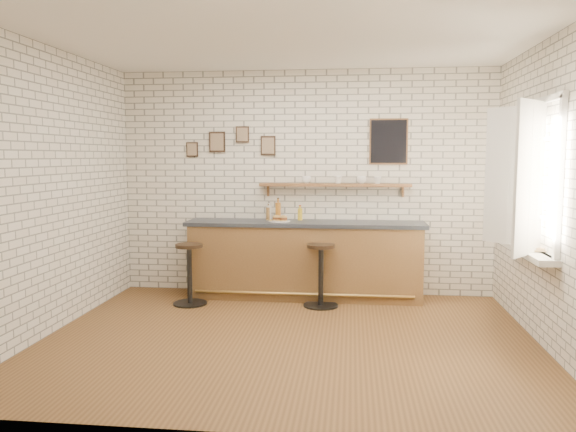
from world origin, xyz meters
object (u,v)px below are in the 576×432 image
object	(u,v)px
bitters_bottle_amber	(278,211)
bar_counter	(305,260)
bitters_bottle_brown	(269,213)
book_lower	(529,249)
ciabatta_sandwich	(280,218)
shelf_cup_a	(307,180)
bitters_bottle_white	(269,212)
bar_stool_right	(321,273)
sandwich_plate	(279,221)
condiment_bottle_yellow	(300,214)
book_upper	(528,247)
shelf_cup_c	(361,180)
bar_stool_left	(190,272)
shelf_cup_d	(378,180)
shelf_cup_b	(338,180)

from	to	relation	value
bitters_bottle_amber	bar_counter	bearing A→B (deg)	-22.10
bitters_bottle_brown	book_lower	world-z (taller)	bitters_bottle_brown
bar_counter	ciabatta_sandwich	bearing A→B (deg)	-174.47
ciabatta_sandwich	shelf_cup_a	xyz separation A→B (m)	(0.33, 0.23, 0.49)
ciabatta_sandwich	bitters_bottle_white	xyz separation A→B (m)	(-0.17, 0.18, 0.05)
bar_stool_right	book_lower	bearing A→B (deg)	-27.42
sandwich_plate	condiment_bottle_yellow	bearing A→B (deg)	35.70
bitters_bottle_amber	book_lower	distance (m)	3.21
shelf_cup_a	book_upper	world-z (taller)	shelf_cup_a
sandwich_plate	bitters_bottle_white	world-z (taller)	bitters_bottle_white
ciabatta_sandwich	bar_stool_right	distance (m)	0.93
sandwich_plate	bitters_bottle_brown	xyz separation A→B (m)	(-0.17, 0.18, 0.08)
shelf_cup_c	bitters_bottle_brown	bearing A→B (deg)	120.57
bar_stool_left	shelf_cup_d	world-z (taller)	shelf_cup_d
bitters_bottle_amber	condiment_bottle_yellow	distance (m)	0.30
sandwich_plate	book_lower	size ratio (longest dim) A/B	1.28
book_upper	bitters_bottle_amber	bearing A→B (deg)	167.27
book_upper	shelf_cup_a	bearing A→B (deg)	162.60
bar_stool_right	book_lower	distance (m)	2.45
ciabatta_sandwich	book_lower	xyz separation A→B (m)	(2.68, -1.49, -0.12)
bar_stool_left	shelf_cup_c	size ratio (longest dim) A/B	6.14
shelf_cup_a	shelf_cup_b	distance (m)	0.42
shelf_cup_c	book_upper	distance (m)	2.42
sandwich_plate	shelf_cup_a	size ratio (longest dim) A/B	2.32
bar_stool_right	book_lower	world-z (taller)	book_lower
bitters_bottle_white	book_upper	size ratio (longest dim) A/B	1.16
sandwich_plate	book_upper	xyz separation A→B (m)	(2.69, -1.46, -0.06)
ciabatta_sandwich	shelf_cup_c	world-z (taller)	shelf_cup_c
bar_counter	shelf_cup_d	xyz separation A→B (m)	(0.94, 0.20, 1.04)
bar_counter	bitters_bottle_amber	xyz separation A→B (m)	(-0.37, 0.15, 0.62)
shelf_cup_b	book_upper	size ratio (longest dim) A/B	0.52
shelf_cup_a	shelf_cup_c	bearing A→B (deg)	-23.85
bitters_bottle_amber	condiment_bottle_yellow	size ratio (longest dim) A/B	1.47
shelf_cup_d	ciabatta_sandwich	bearing A→B (deg)	-172.86
ciabatta_sandwich	bar_stool_left	size ratio (longest dim) A/B	0.27
bitters_bottle_white	book_lower	distance (m)	3.31
bitters_bottle_amber	bar_stool_left	bearing A→B (deg)	-147.38
sandwich_plate	book_upper	bearing A→B (deg)	-28.42
shelf_cup_d	book_upper	xyz separation A→B (m)	(1.42, -1.69, -0.59)
condiment_bottle_yellow	shelf_cup_b	distance (m)	0.68
bar_counter	bar_stool_right	world-z (taller)	bar_counter
shelf_cup_c	book_lower	xyz separation A→B (m)	(1.63, -1.72, -0.61)
shelf_cup_a	shelf_cup_c	xyz separation A→B (m)	(0.72, 0.00, 0.00)
bar_stool_left	bitters_bottle_brown	bearing A→B (deg)	36.15
bar_stool_right	shelf_cup_d	size ratio (longest dim) A/B	7.75
condiment_bottle_yellow	bar_stool_left	bearing A→B (deg)	-153.52
bitters_bottle_white	shelf_cup_c	xyz separation A→B (m)	(1.23, 0.05, 0.44)
condiment_bottle_yellow	shelf_cup_a	distance (m)	0.46
bar_counter	sandwich_plate	world-z (taller)	sandwich_plate
bar_stool_left	shelf_cup_b	bearing A→B (deg)	21.25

